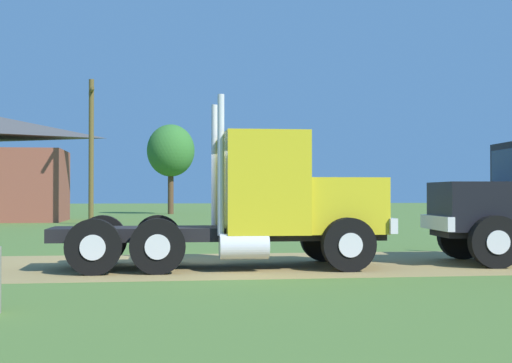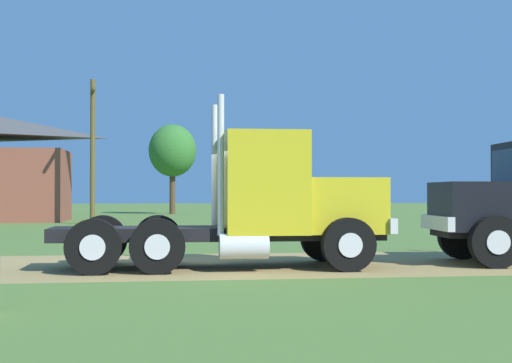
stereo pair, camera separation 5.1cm
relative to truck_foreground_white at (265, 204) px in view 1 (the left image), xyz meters
The scene contains 5 objects.
ground_plane 2.55m from the truck_foreground_white, 160.84° to the left, with size 200.00×200.00×0.00m, color #507130.
dirt_track 2.55m from the truck_foreground_white, 160.84° to the left, with size 120.00×5.99×0.01m, color #9A814B.
truck_foreground_white is the anchor object (origin of this frame).
utility_pole_far 23.75m from the truck_foreground_white, 103.29° to the left, with size 0.44×2.20×7.45m.
tree_mid 41.81m from the truck_foreground_white, 91.13° to the left, with size 3.65×3.65×6.89m.
Camera 1 is at (-0.49, -16.82, 1.62)m, focal length 52.57 mm.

